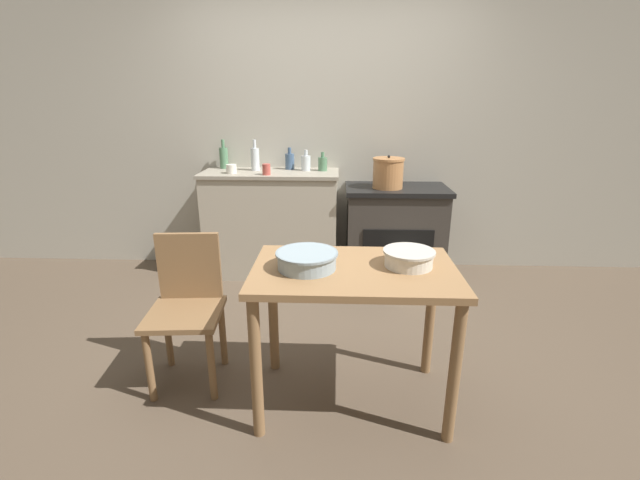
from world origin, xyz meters
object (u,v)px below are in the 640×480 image
at_px(work_table, 354,292).
at_px(bottle_center, 290,161).
at_px(stock_pot, 388,173).
at_px(bottle_mid_left, 255,159).
at_px(bottle_center_left, 224,157).
at_px(bottle_left, 306,163).
at_px(flour_sack, 411,279).
at_px(chair, 187,304).
at_px(bottle_far_left, 323,164).
at_px(mixing_bowl_large, 307,259).
at_px(mixing_bowl_small, 409,257).
at_px(cup_mid_right, 266,169).
at_px(stove, 394,232).
at_px(cup_center_right, 231,169).

relative_size(work_table, bottle_center, 5.16).
xyz_separation_m(stock_pot, bottle_mid_left, (-1.17, 0.14, 0.10)).
xyz_separation_m(bottle_mid_left, bottle_center_left, (-0.31, 0.10, -0.00)).
relative_size(bottle_left, bottle_mid_left, 0.67).
distance_m(flour_sack, stock_pot, 0.93).
relative_size(chair, stock_pot, 2.99).
xyz_separation_m(stock_pot, bottle_center, (-0.87, 0.21, 0.07)).
bearing_deg(stock_pot, bottle_left, 168.59).
bearing_deg(bottle_mid_left, bottle_far_left, 0.01).
bearing_deg(bottle_mid_left, mixing_bowl_large, -72.41).
distance_m(chair, mixing_bowl_small, 1.27).
xyz_separation_m(stock_pot, cup_mid_right, (-1.04, -0.10, 0.04)).
relative_size(stock_pot, bottle_left, 1.54).
distance_m(mixing_bowl_large, bottle_far_left, 1.89).
distance_m(bottle_left, cup_mid_right, 0.40).
height_order(stove, cup_center_right, cup_center_right).
height_order(work_table, cup_center_right, cup_center_right).
distance_m(bottle_center, cup_mid_right, 0.35).
bearing_deg(cup_mid_right, work_table, -66.99).
relative_size(mixing_bowl_large, bottle_center_left, 1.17).
height_order(work_table, bottle_far_left, bottle_far_left).
bearing_deg(chair, bottle_left, 67.16).
bearing_deg(stock_pot, cup_center_right, -178.56).
bearing_deg(flour_sack, mixing_bowl_large, -119.98).
relative_size(stove, cup_center_right, 10.14).
distance_m(flour_sack, cup_mid_right, 1.51).
distance_m(stock_pot, bottle_mid_left, 1.19).
bearing_deg(work_table, bottle_center, 105.21).
bearing_deg(bottle_far_left, bottle_left, 176.74).
xyz_separation_m(bottle_left, cup_center_right, (-0.63, -0.18, -0.03)).
bearing_deg(stock_pot, mixing_bowl_large, -108.35).
bearing_deg(bottle_center, bottle_far_left, -13.68).
relative_size(bottle_center_left, cup_mid_right, 2.84).
distance_m(work_table, chair, 0.97).
bearing_deg(bottle_left, bottle_far_left, -3.26).
distance_m(stove, bottle_left, 1.02).
distance_m(stove, chair, 2.10).
bearing_deg(flour_sack, bottle_far_left, 142.47).
bearing_deg(bottle_center, cup_center_right, -153.01).
bearing_deg(stove, work_table, -103.70).
xyz_separation_m(work_table, bottle_left, (-0.37, 1.88, 0.38)).
bearing_deg(bottle_far_left, mixing_bowl_small, -74.91).
distance_m(flour_sack, mixing_bowl_small, 1.44).
bearing_deg(mixing_bowl_small, cup_mid_right, 121.09).
bearing_deg(bottle_left, bottle_center_left, 172.97).
xyz_separation_m(work_table, cup_mid_right, (-0.69, 1.63, 0.35)).
relative_size(mixing_bowl_large, bottle_mid_left, 1.12).
height_order(mixing_bowl_small, cup_mid_right, cup_mid_right).
height_order(mixing_bowl_small, bottle_mid_left, bottle_mid_left).
xyz_separation_m(flour_sack, cup_center_right, (-1.53, 0.40, 0.83)).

